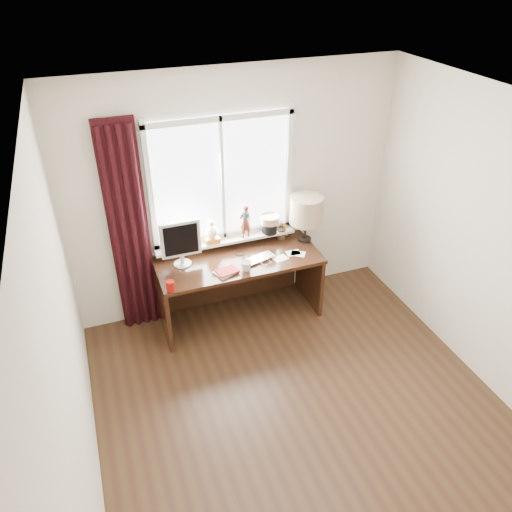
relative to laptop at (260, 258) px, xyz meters
name	(u,v)px	position (x,y,z in m)	size (l,w,h in m)	color
floor	(311,426)	(-0.10, -1.55, -0.76)	(3.50, 4.00, 0.00)	#3B2815
ceiling	(338,130)	(-0.10, -1.55, 1.84)	(3.50, 4.00, 0.00)	white
wall_back	(236,195)	(-0.10, 0.45, 0.54)	(3.50, 2.60, 0.00)	beige
wall_left	(68,367)	(-1.85, -1.55, 0.54)	(4.00, 2.60, 0.00)	beige
laptop	(260,258)	(0.00, 0.00, 0.00)	(0.32, 0.21, 0.03)	silver
mug	(246,266)	(-0.20, -0.14, 0.04)	(0.11, 0.10, 0.11)	white
red_cup	(170,286)	(-0.97, -0.22, 0.04)	(0.08, 0.08, 0.10)	#7D0B03
window	(225,198)	(-0.23, 0.40, 0.55)	(1.52, 0.23, 1.40)	white
curtain	(129,233)	(-1.23, 0.36, 0.35)	(0.38, 0.09, 2.25)	black
desk	(236,273)	(-0.20, 0.18, -0.26)	(1.70, 0.70, 0.75)	#341D0F
monitor	(181,241)	(-0.77, 0.18, 0.27)	(0.40, 0.18, 0.49)	beige
notebook_stack	(226,271)	(-0.40, -0.12, 0.00)	(0.26, 0.23, 0.03)	beige
brush_holder	(281,233)	(0.38, 0.32, 0.05)	(0.09, 0.09, 0.25)	black
icon_frame	(283,231)	(0.42, 0.37, 0.05)	(0.10, 0.04, 0.13)	gold
table_lamp	(306,211)	(0.60, 0.20, 0.35)	(0.35, 0.35, 0.52)	black
loose_papers	(291,255)	(0.33, -0.03, -0.01)	(0.38, 0.18, 0.00)	white
desk_cables	(252,259)	(-0.07, 0.03, -0.01)	(0.34, 0.36, 0.01)	black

